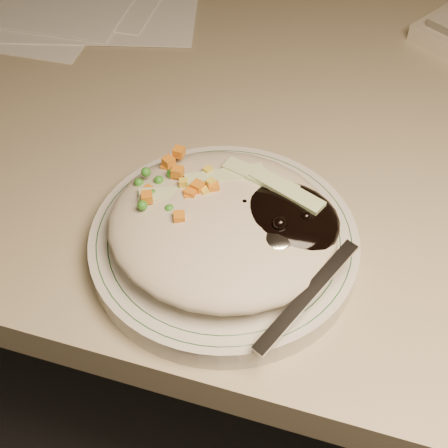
# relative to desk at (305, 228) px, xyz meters

# --- Properties ---
(desk) EXTENTS (1.40, 0.70, 0.74)m
(desk) POSITION_rel_desk_xyz_m (0.00, 0.00, 0.00)
(desk) COLOR tan
(desk) RESTS_ON ground
(plate) EXTENTS (0.23, 0.23, 0.02)m
(plate) POSITION_rel_desk_xyz_m (-0.04, -0.22, 0.21)
(plate) COLOR silver
(plate) RESTS_ON desk
(plate_rim) EXTENTS (0.22, 0.22, 0.00)m
(plate_rim) POSITION_rel_desk_xyz_m (-0.04, -0.22, 0.22)
(plate_rim) COLOR #144723
(plate_rim) RESTS_ON plate
(meal) EXTENTS (0.21, 0.19, 0.05)m
(meal) POSITION_rel_desk_xyz_m (-0.04, -0.23, 0.24)
(meal) COLOR #B1AA90
(meal) RESTS_ON plate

